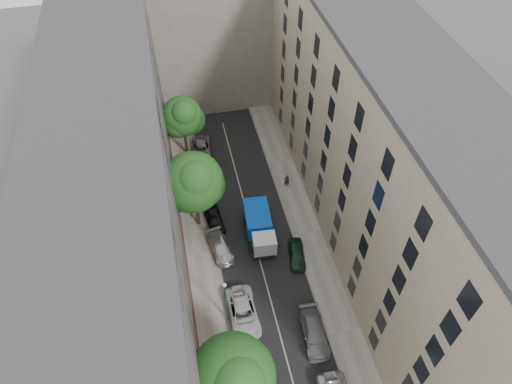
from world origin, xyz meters
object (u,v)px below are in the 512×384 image
object	(u,v)px
car_left_2	(243,313)
car_left_5	(208,169)
car_left_6	(201,149)
car_right_1	(314,333)
car_left_4	(214,219)
tree_far	(183,118)
car_left_1	(247,379)
pedestrian	(287,181)
tree_mid	(194,184)
tarp_truck	(259,227)
lamp_post	(226,298)
car_right_2	(297,254)
car_left_3	(220,248)
tree_near	(234,379)

from	to	relation	value
car_left_2	car_left_5	world-z (taller)	car_left_2
car_left_6	car_right_1	world-z (taller)	car_right_1
car_left_4	tree_far	xyz separation A→B (m)	(-1.44, 11.29, 4.83)
car_left_1	pedestrian	world-z (taller)	pedestrian
tree_mid	car_left_2	bearing A→B (deg)	-78.32
tarp_truck	car_left_4	bearing A→B (deg)	152.43
car_left_4	car_left_5	size ratio (longest dim) A/B	1.03
tree_mid	car_right_1	bearing A→B (deg)	-61.16
car_left_2	lamp_post	world-z (taller)	lamp_post
car_right_2	tarp_truck	bearing A→B (deg)	140.69
car_left_3	lamp_post	xyz separation A→B (m)	(-0.60, -7.49, 3.22)
tarp_truck	tree_near	xyz separation A→B (m)	(-5.41, -16.19, 5.11)
tarp_truck	car_right_1	size ratio (longest dim) A/B	1.26
tarp_truck	car_left_5	distance (m)	10.86
car_left_4	car_right_1	xyz separation A→B (m)	(6.40, -14.27, 0.02)
car_left_2	tree_far	xyz separation A→B (m)	(-2.24, 22.45, 4.77)
car_left_3	tree_near	world-z (taller)	tree_near
lamp_post	car_left_6	bearing A→B (deg)	88.03
tarp_truck	car_left_5	xyz separation A→B (m)	(-3.75, 10.15, -0.88)
car_left_3	tree_near	distance (m)	16.34
car_left_3	tree_near	size ratio (longest dim) A/B	0.45
tree_far	car_right_1	bearing A→B (deg)	-72.95
car_left_3	car_left_4	distance (m)	3.67
car_left_4	lamp_post	bearing A→B (deg)	-97.90
car_right_2	tree_mid	bearing A→B (deg)	154.23
tarp_truck	tree_near	bearing A→B (deg)	-104.09
car_left_1	car_left_4	world-z (taller)	car_left_4
lamp_post	car_left_2	bearing A→B (deg)	-0.22
car_right_1	car_left_6	bearing A→B (deg)	107.79
car_left_5	tree_near	world-z (taller)	tree_near
car_left_2	tree_near	distance (m)	9.87
car_left_2	car_left_5	size ratio (longest dim) A/B	1.36
tarp_truck	pedestrian	bearing A→B (deg)	57.93
car_left_4	tarp_truck	bearing A→B (deg)	-36.78
car_right_2	tree_far	size ratio (longest dim) A/B	0.47
car_left_5	tree_far	xyz separation A→B (m)	(-1.89, 3.76, 4.87)
lamp_post	car_right_1	bearing A→B (deg)	-23.99
tree_far	pedestrian	distance (m)	13.59
pedestrian	car_right_1	bearing A→B (deg)	87.29
car_left_3	pedestrian	distance (m)	11.33
car_left_6	tree_near	bearing A→B (deg)	-85.37
tree_near	tree_mid	size ratio (longest dim) A/B	1.05
car_left_1	tree_near	xyz separation A→B (m)	(-1.21, -1.94, 5.97)
tree_near	tree_far	size ratio (longest dim) A/B	1.22
car_left_4	pedestrian	xyz separation A→B (m)	(8.75, 3.53, 0.26)
car_left_3	tree_far	distance (m)	15.80
car_left_2	car_left_3	world-z (taller)	car_left_2
car_left_2	car_right_2	world-z (taller)	car_left_2
car_right_1	tree_far	distance (m)	27.16
car_left_1	tree_far	size ratio (longest dim) A/B	0.52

